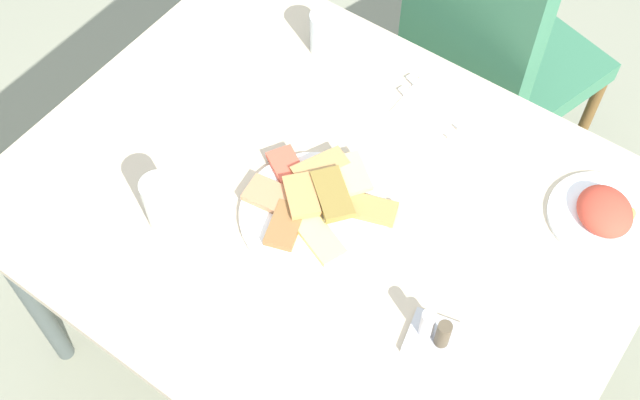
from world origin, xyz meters
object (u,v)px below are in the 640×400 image
dining_table (324,222)px  salad_plate_greens (604,213)px  condiment_caddy (434,334)px  pide_platter (314,207)px  soda_can (161,203)px  paper_napkin (430,107)px  drinking_glass (325,32)px  fork (425,111)px  dining_chair (490,52)px  spoon (434,100)px

dining_table → salad_plate_greens: salad_plate_greens is taller
condiment_caddy → pide_platter: bearing=163.7°
salad_plate_greens → soda_can: 0.85m
soda_can → paper_napkin: soda_can is taller
drinking_glass → fork: (0.28, -0.03, -0.05)m
salad_plate_greens → drinking_glass: bearing=175.6°
dining_chair → soda_can: dining_chair is taller
dining_chair → pide_platter: (-0.02, -0.74, 0.18)m
paper_napkin → pide_platter: bearing=-97.2°
paper_napkin → spoon: 0.02m
pide_platter → soda_can: bearing=-140.1°
dining_chair → salad_plate_greens: 0.65m
drinking_glass → fork: 0.29m
condiment_caddy → soda_can: bearing=-171.0°
dining_table → fork: 0.33m
spoon → condiment_caddy: condiment_caddy is taller
pide_platter → drinking_glass: size_ratio=3.00×
fork → spoon: size_ratio=0.93×
dining_table → dining_chair: dining_chair is taller
pide_platter → soda_can: 0.29m
dining_table → fork: bearing=82.9°
soda_can → dining_table: bearing=42.7°
dining_chair → pide_platter: 0.76m
soda_can → fork: bearing=63.1°
condiment_caddy → dining_chair: bearing=110.7°
dining_table → soda_can: bearing=-137.3°
soda_can → spoon: bearing=64.6°
salad_plate_greens → pide_platter: bearing=-146.0°
dining_table → pide_platter: (-0.01, -0.03, 0.08)m
dining_chair → drinking_glass: bearing=-124.3°
dining_chair → paper_napkin: 0.42m
paper_napkin → condiment_caddy: size_ratio=1.15×
drinking_glass → paper_napkin: (0.28, -0.01, -0.05)m
pide_platter → fork: pide_platter is taller
drinking_glass → dining_table: bearing=-54.7°
dining_chair → spoon: 0.40m
drinking_glass → spoon: (0.28, 0.01, -0.05)m
paper_napkin → spoon: bearing=90.0°
soda_can → condiment_caddy: size_ratio=1.13×
soda_can → paper_napkin: size_ratio=0.99×
dining_table → condiment_caddy: 0.36m
dining_table → fork: fork is taller
soda_can → paper_napkin: bearing=63.9°
condiment_caddy → spoon: bearing=121.0°
dining_chair → paper_napkin: size_ratio=7.58×
pide_platter → paper_napkin: bearing=82.8°
fork → condiment_caddy: bearing=-39.0°
drinking_glass → dining_chair: bearing=55.7°
dining_chair → pide_platter: size_ratio=3.05×
pide_platter → spoon: size_ratio=1.74×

